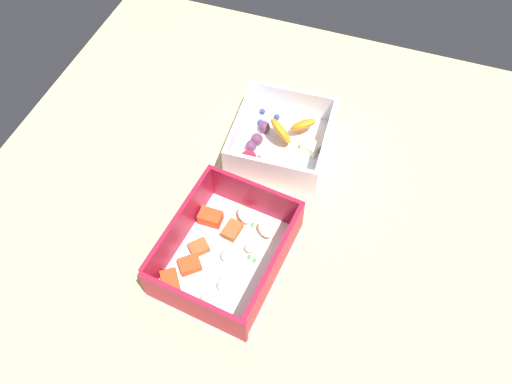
% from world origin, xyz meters
% --- Properties ---
extents(table_surface, '(0.80, 0.80, 0.02)m').
position_xyz_m(table_surface, '(0.00, 0.00, 0.01)').
color(table_surface, tan).
rests_on(table_surface, ground).
extents(pasta_container, '(0.20, 0.16, 0.07)m').
position_xyz_m(pasta_container, '(-0.11, -0.00, 0.04)').
color(pasta_container, white).
rests_on(pasta_container, table_surface).
extents(fruit_bowl, '(0.16, 0.15, 0.06)m').
position_xyz_m(fruit_bowl, '(0.10, -0.02, 0.04)').
color(fruit_bowl, white).
rests_on(fruit_bowl, table_surface).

